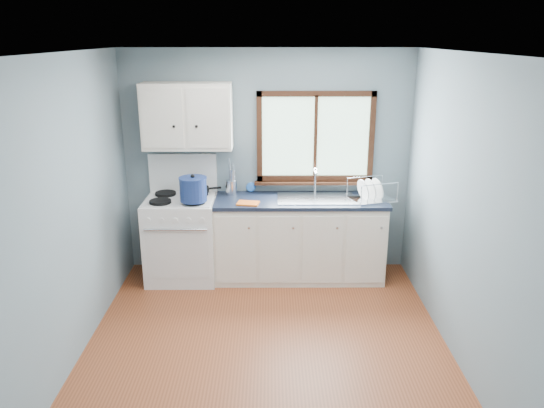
{
  "coord_description": "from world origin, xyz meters",
  "views": [
    {
      "loc": [
        0.03,
        -4.02,
        2.62
      ],
      "look_at": [
        0.05,
        0.9,
        1.05
      ],
      "focal_mm": 35.0,
      "sensor_mm": 36.0,
      "label": 1
    }
  ],
  "objects_px": {
    "thermos": "(233,182)",
    "stockpot": "(193,189)",
    "gas_range": "(182,236)",
    "base_cabinets": "(299,242)",
    "sink": "(316,204)",
    "dish_rack": "(371,194)",
    "skillet": "(197,190)",
    "utensil_crock": "(231,187)"
  },
  "relations": [
    {
      "from": "skillet",
      "to": "utensil_crock",
      "type": "height_order",
      "value": "utensil_crock"
    },
    {
      "from": "gas_range",
      "to": "base_cabinets",
      "type": "xyz_separation_m",
      "value": [
        1.31,
        0.02,
        -0.08
      ]
    },
    {
      "from": "gas_range",
      "to": "thermos",
      "type": "height_order",
      "value": "gas_range"
    },
    {
      "from": "stockpot",
      "to": "gas_range",
      "type": "bearing_deg",
      "value": 135.57
    },
    {
      "from": "stockpot",
      "to": "dish_rack",
      "type": "distance_m",
      "value": 1.91
    },
    {
      "from": "base_cabinets",
      "to": "stockpot",
      "type": "bearing_deg",
      "value": -170.35
    },
    {
      "from": "base_cabinets",
      "to": "sink",
      "type": "distance_m",
      "value": 0.48
    },
    {
      "from": "gas_range",
      "to": "base_cabinets",
      "type": "bearing_deg",
      "value": 0.82
    },
    {
      "from": "base_cabinets",
      "to": "utensil_crock",
      "type": "xyz_separation_m",
      "value": [
        -0.76,
        0.18,
        0.59
      ]
    },
    {
      "from": "skillet",
      "to": "gas_range",
      "type": "bearing_deg",
      "value": -156.89
    },
    {
      "from": "utensil_crock",
      "to": "dish_rack",
      "type": "relative_size",
      "value": 0.75
    },
    {
      "from": "thermos",
      "to": "dish_rack",
      "type": "height_order",
      "value": "thermos"
    },
    {
      "from": "stockpot",
      "to": "dish_rack",
      "type": "relative_size",
      "value": 0.56
    },
    {
      "from": "skillet",
      "to": "dish_rack",
      "type": "relative_size",
      "value": 0.82
    },
    {
      "from": "stockpot",
      "to": "utensil_crock",
      "type": "bearing_deg",
      "value": 44.97
    },
    {
      "from": "skillet",
      "to": "utensil_crock",
      "type": "relative_size",
      "value": 1.1
    },
    {
      "from": "thermos",
      "to": "stockpot",
      "type": "bearing_deg",
      "value": -136.2
    },
    {
      "from": "sink",
      "to": "dish_rack",
      "type": "xyz_separation_m",
      "value": [
        0.59,
        -0.04,
        0.12
      ]
    },
    {
      "from": "gas_range",
      "to": "thermos",
      "type": "bearing_deg",
      "value": 19.54
    },
    {
      "from": "skillet",
      "to": "stockpot",
      "type": "xyz_separation_m",
      "value": [
        0.01,
        -0.32,
        0.1
      ]
    },
    {
      "from": "thermos",
      "to": "base_cabinets",
      "type": "bearing_deg",
      "value": -13.88
    },
    {
      "from": "gas_range",
      "to": "stockpot",
      "type": "bearing_deg",
      "value": -44.43
    },
    {
      "from": "base_cabinets",
      "to": "thermos",
      "type": "bearing_deg",
      "value": 166.12
    },
    {
      "from": "gas_range",
      "to": "sink",
      "type": "xyz_separation_m",
      "value": [
        1.49,
        0.02,
        0.37
      ]
    },
    {
      "from": "base_cabinets",
      "to": "sink",
      "type": "bearing_deg",
      "value": -0.13
    },
    {
      "from": "stockpot",
      "to": "dish_rack",
      "type": "height_order",
      "value": "stockpot"
    },
    {
      "from": "sink",
      "to": "dish_rack",
      "type": "distance_m",
      "value": 0.6
    },
    {
      "from": "gas_range",
      "to": "utensil_crock",
      "type": "bearing_deg",
      "value": 19.81
    },
    {
      "from": "sink",
      "to": "utensil_crock",
      "type": "bearing_deg",
      "value": 169.21
    },
    {
      "from": "skillet",
      "to": "dish_rack",
      "type": "xyz_separation_m",
      "value": [
        1.91,
        -0.17,
        -0.01
      ]
    },
    {
      "from": "gas_range",
      "to": "dish_rack",
      "type": "relative_size",
      "value": 2.51
    },
    {
      "from": "base_cabinets",
      "to": "skillet",
      "type": "bearing_deg",
      "value": 173.53
    },
    {
      "from": "gas_range",
      "to": "base_cabinets",
      "type": "distance_m",
      "value": 1.31
    },
    {
      "from": "stockpot",
      "to": "utensil_crock",
      "type": "xyz_separation_m",
      "value": [
        0.37,
        0.37,
        -0.09
      ]
    },
    {
      "from": "thermos",
      "to": "sink",
      "type": "bearing_deg",
      "value": -11.26
    },
    {
      "from": "gas_range",
      "to": "skillet",
      "type": "xyz_separation_m",
      "value": [
        0.17,
        0.15,
        0.49
      ]
    },
    {
      "from": "gas_range",
      "to": "stockpot",
      "type": "relative_size",
      "value": 4.51
    },
    {
      "from": "gas_range",
      "to": "thermos",
      "type": "relative_size",
      "value": 4.84
    },
    {
      "from": "sink",
      "to": "dish_rack",
      "type": "bearing_deg",
      "value": -3.6
    },
    {
      "from": "skillet",
      "to": "utensil_crock",
      "type": "bearing_deg",
      "value": -11.12
    },
    {
      "from": "thermos",
      "to": "gas_range",
      "type": "bearing_deg",
      "value": -160.46
    },
    {
      "from": "base_cabinets",
      "to": "skillet",
      "type": "xyz_separation_m",
      "value": [
        -1.14,
        0.13,
        0.58
      ]
    }
  ]
}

